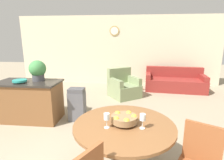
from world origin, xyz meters
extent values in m
cube|color=beige|center=(0.00, 5.78, 1.35)|extent=(8.00, 0.06, 2.70)
cylinder|color=tan|center=(-0.14, 5.74, 2.11)|extent=(0.38, 0.02, 0.38)
cylinder|color=white|center=(-0.14, 5.72, 2.11)|extent=(0.30, 0.01, 0.30)
cylinder|color=brown|center=(0.41, 0.74, 0.37)|extent=(0.13, 0.13, 0.67)
cylinder|color=brown|center=(0.41, 0.74, 0.72)|extent=(1.28, 1.28, 0.03)
cube|color=brown|center=(1.26, 0.47, 0.69)|extent=(0.35, 0.23, 0.45)
cylinder|color=olive|center=(0.41, 0.74, 0.76)|extent=(0.13, 0.13, 0.03)
cylinder|color=olive|center=(0.41, 0.74, 0.81)|extent=(0.33, 0.33, 0.08)
sphere|color=gold|center=(0.53, 0.75, 0.84)|extent=(0.08, 0.08, 0.08)
sphere|color=gold|center=(0.47, 0.85, 0.84)|extent=(0.08, 0.08, 0.08)
sphere|color=gold|center=(0.32, 0.83, 0.84)|extent=(0.08, 0.08, 0.08)
sphere|color=gold|center=(0.32, 0.66, 0.84)|extent=(0.08, 0.08, 0.08)
sphere|color=gold|center=(0.44, 0.62, 0.84)|extent=(0.08, 0.08, 0.08)
cylinder|color=silver|center=(0.20, 0.62, 0.74)|extent=(0.06, 0.06, 0.01)
cylinder|color=silver|center=(0.20, 0.62, 0.80)|extent=(0.01, 0.01, 0.10)
cylinder|color=silver|center=(0.20, 0.62, 0.89)|extent=(0.07, 0.07, 0.08)
cylinder|color=silver|center=(0.63, 0.64, 0.74)|extent=(0.06, 0.06, 0.01)
cylinder|color=silver|center=(0.63, 0.64, 0.80)|extent=(0.01, 0.01, 0.10)
cylinder|color=silver|center=(0.63, 0.64, 0.89)|extent=(0.07, 0.07, 0.08)
cube|color=brown|center=(-1.73, 2.21, 0.42)|extent=(1.31, 0.65, 0.85)
cube|color=#2D2823|center=(-1.73, 2.21, 0.87)|extent=(1.37, 0.71, 0.04)
cylinder|color=teal|center=(-1.84, 2.09, 0.90)|extent=(0.10, 0.10, 0.02)
cylinder|color=teal|center=(-1.84, 2.09, 0.93)|extent=(0.28, 0.28, 0.04)
cylinder|color=#4C4C51|center=(-1.55, 2.33, 0.95)|extent=(0.26, 0.26, 0.13)
sphere|color=#478E4C|center=(-1.55, 2.33, 1.16)|extent=(0.36, 0.36, 0.36)
cube|color=#56565B|center=(-0.68, 2.29, 0.33)|extent=(0.35, 0.27, 0.65)
cube|color=#49494E|center=(-0.68, 2.29, 0.69)|extent=(0.34, 0.26, 0.09)
cube|color=maroon|center=(2.09, 4.95, 0.21)|extent=(2.11, 1.14, 0.42)
cube|color=maroon|center=(2.13, 5.31, 0.61)|extent=(2.03, 0.41, 0.37)
cube|color=maroon|center=(1.17, 5.04, 0.29)|extent=(0.25, 0.88, 0.59)
cube|color=maroon|center=(3.02, 4.85, 0.29)|extent=(0.25, 0.88, 0.59)
cube|color=gray|center=(0.33, 4.02, 0.20)|extent=(1.13, 1.13, 0.40)
cube|color=gray|center=(0.15, 4.28, 0.65)|extent=(0.77, 0.61, 0.49)
cube|color=gray|center=(0.05, 3.82, 0.31)|extent=(0.53, 0.68, 0.62)
cube|color=gray|center=(0.61, 4.22, 0.31)|extent=(0.53, 0.68, 0.62)
camera|label=1|loc=(0.45, -1.29, 1.78)|focal=28.00mm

